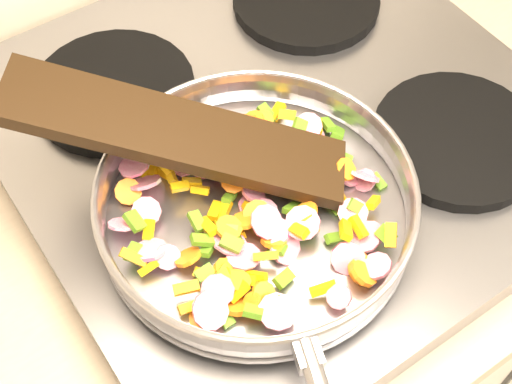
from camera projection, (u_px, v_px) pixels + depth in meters
cooktop at (281, 130)px, 0.83m from camera, size 0.60×0.60×0.04m
grate_fl at (249, 265)px, 0.70m from camera, size 0.19×0.19×0.02m
grate_fr at (457, 139)px, 0.79m from camera, size 0.19×0.19×0.02m
grate_bl at (114, 90)px, 0.83m from camera, size 0.19×0.19×0.02m
grate_br at (306, 0)px, 0.92m from camera, size 0.19×0.19×0.02m
saute_pan at (257, 203)px, 0.70m from camera, size 0.35×0.50×0.05m
vegetable_heap at (250, 206)px, 0.71m from camera, size 0.28×0.29×0.05m
wooden_spatula at (178, 133)px, 0.69m from camera, size 0.30×0.27×0.11m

